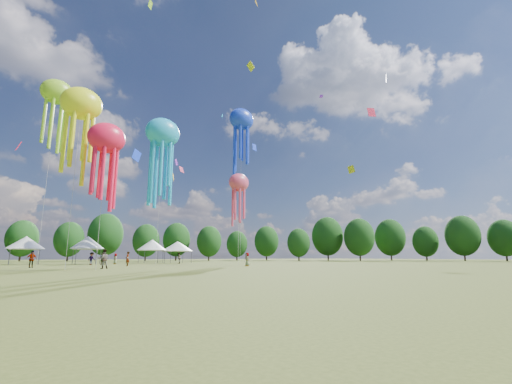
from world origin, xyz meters
TOP-DOWN VIEW (x-y plane):
  - ground at (0.00, 0.00)m, footprint 300.00×300.00m
  - spectator_near at (-8.38, 31.43)m, footprint 0.94×0.74m
  - spectators_far at (-2.68, 45.94)m, footprint 24.05×22.55m
  - festival_tents at (-4.86, 57.25)m, footprint 37.32×9.28m
  - show_kites at (4.26, 45.07)m, footprint 39.17×28.02m
  - small_kites at (-1.54, 41.76)m, footprint 66.92×61.39m
  - treeline at (-3.87, 62.51)m, footprint 201.57×95.24m

SIDE VIEW (x-z plane):
  - ground at x=0.00m, z-range 0.00..0.00m
  - spectators_far at x=-2.68m, z-range -0.02..1.82m
  - spectator_near at x=-8.38m, z-range 0.00..1.90m
  - festival_tents at x=-4.86m, z-range 1.00..5.40m
  - treeline at x=-3.87m, z-range -0.17..13.26m
  - show_kites at x=4.26m, z-range 3.90..36.27m
  - small_kites at x=-1.54m, z-range 8.19..53.19m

